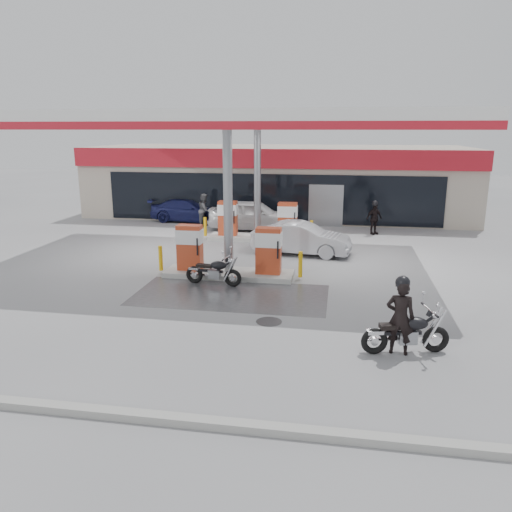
# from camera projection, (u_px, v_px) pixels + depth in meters

# --- Properties ---
(ground) EXTENTS (90.00, 90.00, 0.00)m
(ground) POSITION_uv_depth(u_px,v_px,m) (215.00, 294.00, 15.63)
(ground) COLOR gray
(ground) RESTS_ON ground
(wet_patch) EXTENTS (6.00, 3.00, 0.00)m
(wet_patch) POSITION_uv_depth(u_px,v_px,m) (231.00, 295.00, 15.55)
(wet_patch) COLOR #4C4C4F
(wet_patch) RESTS_ON ground
(drain_cover) EXTENTS (0.70, 0.70, 0.01)m
(drain_cover) POSITION_uv_depth(u_px,v_px,m) (269.00, 322.00, 13.39)
(drain_cover) COLOR #38383A
(drain_cover) RESTS_ON ground
(kerb) EXTENTS (28.00, 0.25, 0.15)m
(kerb) POSITION_uv_depth(u_px,v_px,m) (119.00, 414.00, 8.93)
(kerb) COLOR gray
(kerb) RESTS_ON ground
(store_building) EXTENTS (22.00, 8.22, 4.00)m
(store_building) POSITION_uv_depth(u_px,v_px,m) (279.00, 180.00, 30.35)
(store_building) COLOR #AA9E8E
(store_building) RESTS_ON ground
(canopy) EXTENTS (16.00, 10.02, 5.51)m
(canopy) POSITION_uv_depth(u_px,v_px,m) (244.00, 122.00, 19.10)
(canopy) COLOR silver
(canopy) RESTS_ON ground
(pump_island_near) EXTENTS (5.14, 1.30, 1.78)m
(pump_island_near) POSITION_uv_depth(u_px,v_px,m) (229.00, 257.00, 17.36)
(pump_island_near) COLOR #9E9E99
(pump_island_near) RESTS_ON ground
(pump_island_far) EXTENTS (5.14, 1.30, 1.78)m
(pump_island_far) POSITION_uv_depth(u_px,v_px,m) (257.00, 225.00, 23.09)
(pump_island_far) COLOR #9E9E99
(pump_island_far) RESTS_ON ground
(main_motorcycle) EXTENTS (2.05, 0.83, 1.07)m
(main_motorcycle) POSITION_uv_depth(u_px,v_px,m) (407.00, 334.00, 11.42)
(main_motorcycle) COLOR black
(main_motorcycle) RESTS_ON ground
(biker_main) EXTENTS (0.68, 0.49, 1.75)m
(biker_main) POSITION_uv_depth(u_px,v_px,m) (400.00, 318.00, 11.30)
(biker_main) COLOR black
(biker_main) RESTS_ON ground
(parked_motorcycle) EXTENTS (1.95, 0.75, 1.00)m
(parked_motorcycle) POSITION_uv_depth(u_px,v_px,m) (214.00, 272.00, 16.45)
(parked_motorcycle) COLOR black
(parked_motorcycle) RESTS_ON ground
(sedan_white) EXTENTS (4.65, 2.07, 1.55)m
(sedan_white) POSITION_uv_depth(u_px,v_px,m) (254.00, 215.00, 25.27)
(sedan_white) COLOR silver
(sedan_white) RESTS_ON ground
(attendant) EXTENTS (0.66, 0.85, 1.74)m
(attendant) POSITION_uv_depth(u_px,v_px,m) (205.00, 210.00, 26.27)
(attendant) COLOR #4C4D50
(attendant) RESTS_ON ground
(hatchback_silver) EXTENTS (4.17, 1.91, 1.32)m
(hatchback_silver) POSITION_uv_depth(u_px,v_px,m) (301.00, 238.00, 20.45)
(hatchback_silver) COLOR #ABADB4
(hatchback_silver) RESTS_ON ground
(parked_car_left) EXTENTS (4.49, 2.14, 1.26)m
(parked_car_left) POSITION_uv_depth(u_px,v_px,m) (189.00, 210.00, 27.67)
(parked_car_left) COLOR #161A4A
(parked_car_left) RESTS_ON ground
(parked_car_right) EXTENTS (4.60, 2.29, 1.25)m
(parked_car_right) POSITION_uv_depth(u_px,v_px,m) (354.00, 209.00, 28.11)
(parked_car_right) COLOR #131542
(parked_car_right) RESTS_ON ground
(biker_walking) EXTENTS (0.96, 0.87, 1.57)m
(biker_walking) POSITION_uv_depth(u_px,v_px,m) (374.00, 218.00, 24.29)
(biker_walking) COLOR black
(biker_walking) RESTS_ON ground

